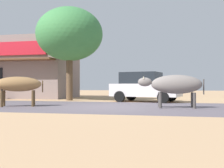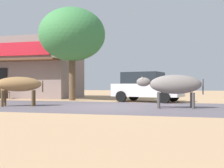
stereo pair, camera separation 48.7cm
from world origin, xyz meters
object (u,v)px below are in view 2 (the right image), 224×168
object	(u,v)px
parked_hatchback_car	(146,87)
cafe_chair_near_tree	(5,91)
cow_near_brown	(17,84)
roadside_tree	(72,35)
cow_far_dark	(174,85)

from	to	relation	value
parked_hatchback_car	cafe_chair_near_tree	distance (m)	9.51
parked_hatchback_car	cow_near_brown	distance (m)	6.88
roadside_tree	cow_far_dark	size ratio (longest dim) A/B	2.15
cafe_chair_near_tree	roadside_tree	bearing A→B (deg)	-2.42
cafe_chair_near_tree	cow_far_dark	bearing A→B (deg)	-22.81
cow_near_brown	cow_far_dark	bearing A→B (deg)	5.29
parked_hatchback_car	cafe_chair_near_tree	xyz separation A→B (m)	(-9.48, 0.60, -0.33)
cafe_chair_near_tree	cow_near_brown	bearing A→B (deg)	-49.90
roadside_tree	cow_far_dark	xyz separation A→B (m)	(6.23, -4.48, -3.06)
roadside_tree	cow_near_brown	distance (m)	5.95
parked_hatchback_car	roadside_tree	bearing A→B (deg)	175.12
cow_near_brown	cow_far_dark	distance (m)	6.70
cow_far_dark	cafe_chair_near_tree	distance (m)	12.08
roadside_tree	parked_hatchback_car	bearing A→B (deg)	-4.88
cow_far_dark	cow_near_brown	bearing A→B (deg)	-174.71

